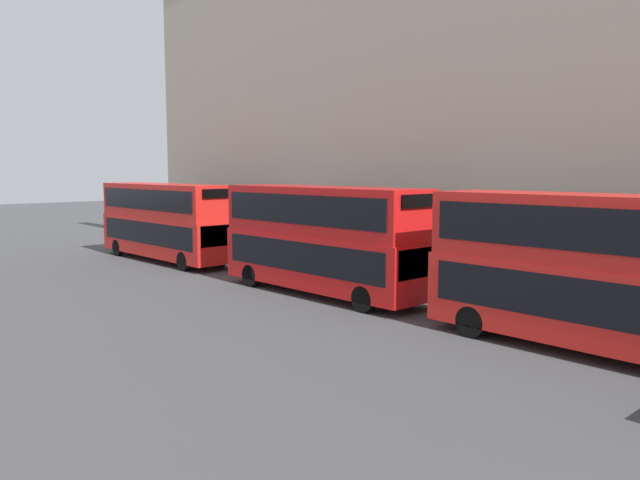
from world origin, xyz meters
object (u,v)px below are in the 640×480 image
(bus_second_in_queue, at_px, (322,236))
(pedestrian, at_px, (308,257))
(bus_third_in_queue, at_px, (165,219))
(bus_leading, at_px, (610,269))

(bus_second_in_queue, xyz_separation_m, pedestrian, (2.94, 4.24, -1.64))
(bus_third_in_queue, distance_m, pedestrian, 9.53)
(bus_third_in_queue, relative_size, pedestrian, 6.01)
(bus_leading, relative_size, bus_second_in_queue, 1.04)
(bus_leading, distance_m, bus_third_in_queue, 24.94)
(bus_leading, height_order, bus_third_in_queue, bus_leading)
(bus_leading, bearing_deg, bus_third_in_queue, 90.00)
(bus_second_in_queue, height_order, bus_third_in_queue, bus_second_in_queue)
(bus_second_in_queue, relative_size, pedestrian, 5.57)
(bus_leading, xyz_separation_m, bus_second_in_queue, (-0.00, 11.79, -0.01))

